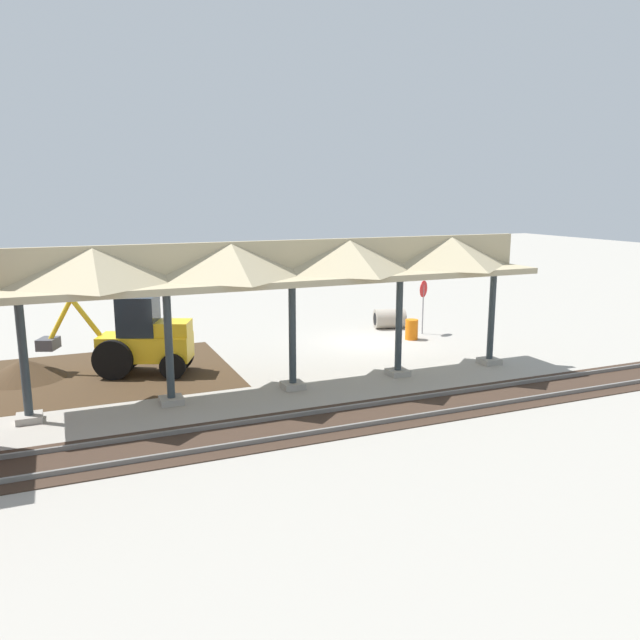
# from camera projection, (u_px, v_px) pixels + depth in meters

# --- Properties ---
(ground_plane) EXTENTS (120.00, 120.00, 0.00)m
(ground_plane) POSITION_uv_depth(u_px,v_px,m) (371.00, 342.00, 27.14)
(ground_plane) COLOR #9E998E
(dirt_work_zone) EXTENTS (10.04, 7.00, 0.01)m
(dirt_work_zone) POSITION_uv_depth(u_px,v_px,m) (87.00, 376.00, 22.09)
(dirt_work_zone) COLOR #42301E
(dirt_work_zone) RESTS_ON ground
(platform_canopy) EXTENTS (17.11, 3.20, 4.90)m
(platform_canopy) POSITION_uv_depth(u_px,v_px,m) (292.00, 263.00, 19.85)
(platform_canopy) COLOR #9E998E
(platform_canopy) RESTS_ON ground
(rail_tracks) EXTENTS (60.00, 2.58, 0.15)m
(rail_tracks) POSITION_uv_depth(u_px,v_px,m) (491.00, 397.00, 19.68)
(rail_tracks) COLOR slate
(rail_tracks) RESTS_ON ground
(stop_sign) EXTENTS (0.65, 0.45, 2.47)m
(stop_sign) POSITION_uv_depth(u_px,v_px,m) (423.00, 296.00, 28.42)
(stop_sign) COLOR gray
(stop_sign) RESTS_ON ground
(backhoe) EXTENTS (5.35, 3.13, 2.82)m
(backhoe) POSITION_uv_depth(u_px,v_px,m) (141.00, 339.00, 22.13)
(backhoe) COLOR yellow
(backhoe) RESTS_ON ground
(dirt_mound) EXTENTS (5.67, 5.67, 1.41)m
(dirt_mound) POSITION_uv_depth(u_px,v_px,m) (25.00, 378.00, 21.80)
(dirt_mound) COLOR #42301E
(dirt_mound) RESTS_ON ground
(concrete_pipe) EXTENTS (1.63, 1.27, 0.94)m
(concrete_pipe) POSITION_uv_depth(u_px,v_px,m) (390.00, 319.00, 29.90)
(concrete_pipe) COLOR #9E9384
(concrete_pipe) RESTS_ON ground
(traffic_barrel) EXTENTS (0.56, 0.56, 0.90)m
(traffic_barrel) POSITION_uv_depth(u_px,v_px,m) (412.00, 329.00, 27.57)
(traffic_barrel) COLOR orange
(traffic_barrel) RESTS_ON ground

